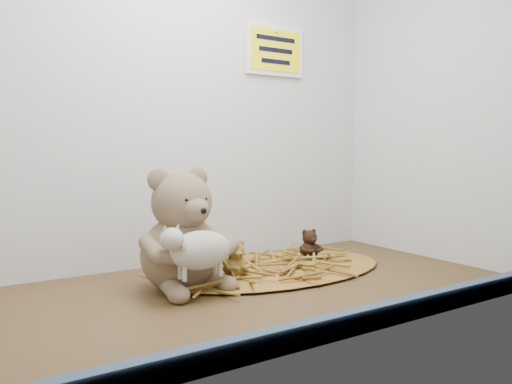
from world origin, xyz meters
TOP-DOWN VIEW (x-y plane):
  - alcove_shell at (0.00, 9.00)cm, footprint 120.40×60.20cm
  - front_rail at (0.00, -28.80)cm, footprint 119.28×2.20cm
  - straw_bed at (17.18, 10.38)cm, footprint 57.44×33.35cm
  - main_teddy at (-7.33, 8.73)cm, footprint 22.41×23.38cm
  - toy_lamb at (-7.33, -0.15)cm, footprint 16.05×9.79cm
  - mini_teddy_tan at (4.77, 7.53)cm, footprint 7.06×7.39cm
  - mini_teddy_brown at (29.60, 13.24)cm, footprint 6.69×6.99cm
  - wall_sign at (30.00, 29.40)cm, footprint 16.00×1.20cm

SIDE VIEW (x-z plane):
  - straw_bed at x=17.18cm, z-range 0.00..1.11cm
  - front_rail at x=0.00cm, z-range 0.00..3.60cm
  - mini_teddy_brown at x=29.60cm, z-range 1.11..8.66cm
  - mini_teddy_tan at x=4.77cm, z-range 1.11..9.10cm
  - toy_lamb at x=-7.33cm, z-range 4.22..14.59cm
  - main_teddy at x=-7.33cm, z-range 0.00..24.77cm
  - alcove_shell at x=0.00cm, z-range -0.20..90.20cm
  - wall_sign at x=30.00cm, z-range 49.50..60.50cm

